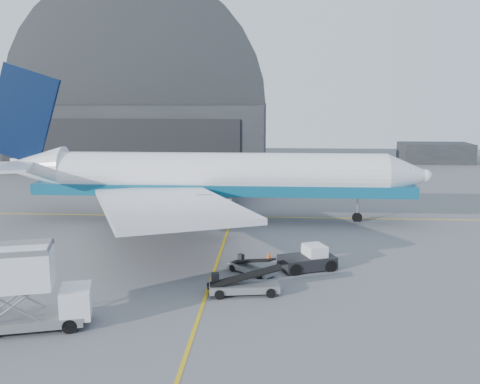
# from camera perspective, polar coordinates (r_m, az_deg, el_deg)

# --- Properties ---
(ground) EXTENTS (200.00, 200.00, 0.00)m
(ground) POSITION_cam_1_polar(r_m,az_deg,el_deg) (42.56, -2.88, -8.74)
(ground) COLOR #565659
(ground) RESTS_ON ground
(taxi_lines) EXTENTS (80.00, 42.12, 0.02)m
(taxi_lines) POSITION_cam_1_polar(r_m,az_deg,el_deg) (54.62, -1.40, -4.38)
(taxi_lines) COLOR gold
(taxi_lines) RESTS_ON ground
(hangar) EXTENTS (50.00, 28.30, 28.00)m
(hangar) POSITION_cam_1_polar(r_m,az_deg,el_deg) (108.30, -10.78, 7.90)
(hangar) COLOR black
(hangar) RESTS_ON ground
(distant_bldg_a) EXTENTS (14.00, 8.00, 4.00)m
(distant_bldg_a) POSITION_cam_1_polar(r_m,az_deg,el_deg) (117.65, 20.04, 2.98)
(distant_bldg_a) COLOR black
(distant_bldg_a) RESTS_ON ground
(airliner) EXTENTS (49.95, 48.44, 17.53)m
(airliner) POSITION_cam_1_polar(r_m,az_deg,el_deg) (59.66, -3.82, 1.67)
(airliner) COLOR white
(airliner) RESTS_ON ground
(catering_truck) EXTENTS (7.53, 4.45, 4.88)m
(catering_truck) POSITION_cam_1_polar(r_m,az_deg,el_deg) (34.80, -22.06, -9.66)
(catering_truck) COLOR slate
(catering_truck) RESTS_ON ground
(pushback_tug) EXTENTS (4.91, 3.83, 2.01)m
(pushback_tug) POSITION_cam_1_polar(r_m,az_deg,el_deg) (43.86, 7.32, -7.19)
(pushback_tug) COLOR black
(pushback_tug) RESTS_ON ground
(belt_loader_a) EXTENTS (5.36, 2.44, 2.00)m
(belt_loader_a) POSITION_cam_1_polar(r_m,az_deg,el_deg) (38.30, 0.34, -9.97)
(belt_loader_a) COLOR slate
(belt_loader_a) RESTS_ON ground
(belt_loader_b) EXTENTS (3.94, 3.64, 1.63)m
(belt_loader_b) POSITION_cam_1_polar(r_m,az_deg,el_deg) (42.52, 1.21, -8.03)
(belt_loader_b) COLOR slate
(belt_loader_b) RESTS_ON ground
(traffic_cone) EXTENTS (0.41, 0.41, 0.59)m
(traffic_cone) POSITION_cam_1_polar(r_m,az_deg,el_deg) (46.33, 3.05, -6.77)
(traffic_cone) COLOR #E94E07
(traffic_cone) RESTS_ON ground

